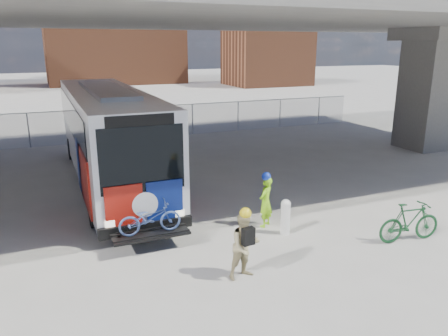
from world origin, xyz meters
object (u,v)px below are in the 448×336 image
bollard (285,216)px  bike_parked (410,222)px  cyclist_tan (245,245)px  cyclist_hivis (266,200)px  bus (108,128)px

bollard → bike_parked: size_ratio=0.56×
bollard → cyclist_tan: (-2.10, -1.73, 0.25)m
bollard → cyclist_hivis: size_ratio=0.62×
bollard → cyclist_hivis: cyclist_hivis is taller
bollard → cyclist_tan: size_ratio=0.61×
bollard → bus: bearing=118.1°
bus → cyclist_hivis: bearing=-61.0°
bollard → cyclist_hivis: bearing=109.4°
bus → cyclist_hivis: size_ratio=7.72×
cyclist_hivis → cyclist_tan: cyclist_tan is taller
bollard → cyclist_tan: 2.73m
cyclist_hivis → cyclist_tan: (-1.84, -2.46, 0.01)m
bus → bollard: bus is taller
bus → cyclist_hivis: 7.36m
cyclist_tan → bus: bearing=93.6°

